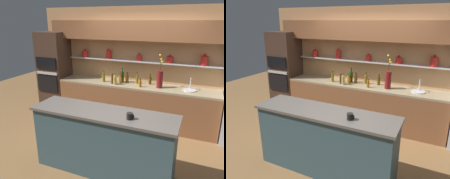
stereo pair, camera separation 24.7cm
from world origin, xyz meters
The scene contains 20 objects.
ground_plane centered at (0.00, 0.00, 0.00)m, with size 12.00×12.00×0.00m, color brown.
back_wall_unit centered at (0.00, 1.53, 1.55)m, with size 5.20×0.44×2.60m.
back_counter_unit centered at (-0.09, 1.24, 0.46)m, with size 3.60×0.62×0.92m.
island_counter centered at (0.00, -0.63, 0.51)m, with size 2.21×0.61×1.02m.
oven_tower centered at (-2.25, 1.24, 1.01)m, with size 0.69×0.64×2.03m.
flower_vase centered at (0.47, 1.21, 1.13)m, with size 0.13×0.15×0.73m.
sink_fixture centered at (1.09, 1.25, 0.95)m, with size 0.27×0.27×0.25m.
bottle_spirit_0 centered at (-0.49, 1.06, 1.03)m, with size 0.07×0.07×0.26m.
bottle_oil_1 centered at (-0.33, 1.40, 1.00)m, with size 0.07×0.07×0.21m.
bottle_sauce_2 centered at (-0.57, 1.24, 1.00)m, with size 0.05×0.05×0.19m.
bottle_oil_3 centered at (-0.82, 1.18, 1.02)m, with size 0.06×0.06×0.26m.
bottle_sauce_4 centered at (0.08, 1.10, 1.00)m, with size 0.06×0.06×0.19m.
bottle_spirit_5 centered at (-0.28, 1.29, 1.03)m, with size 0.06×0.06×0.25m.
bottle_wine_6 centered at (-0.42, 1.33, 1.05)m, with size 0.07×0.07×0.34m.
bottle_oil_7 centered at (0.22, 1.40, 1.01)m, with size 0.07×0.07×0.23m.
bottle_spirit_8 centered at (-0.57, 1.10, 1.02)m, with size 0.06×0.06×0.23m.
bottle_sauce_9 centered at (-0.40, 1.21, 0.99)m, with size 0.05×0.05×0.17m.
bottle_oil_10 centered at (-0.07, 1.36, 1.02)m, with size 0.06×0.06×0.26m.
bottle_oil_11 centered at (-0.45, 1.26, 1.00)m, with size 0.06×0.06×0.21m.
coffee_mug centered at (0.45, -0.72, 1.06)m, with size 0.11×0.09×0.09m.
Camera 1 is at (1.27, -3.30, 2.30)m, focal length 35.00 mm.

